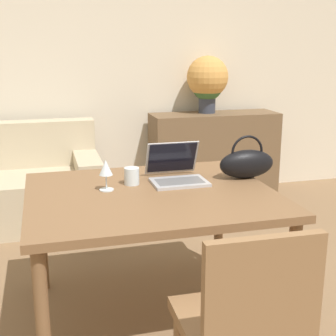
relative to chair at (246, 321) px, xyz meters
The scene contains 9 objects.
wall_back 3.20m from the chair, 90.80° to the left, with size 10.00×0.06×2.70m.
dining_table 0.90m from the chair, 99.53° to the left, with size 1.26×1.07×0.72m.
chair is the anchor object (origin of this frame).
sideboard 2.94m from the chair, 71.67° to the left, with size 1.22×0.40×0.83m.
laptop 1.09m from the chair, 88.00° to the left, with size 0.30×0.31×0.21m.
drinking_glass 1.09m from the chair, 101.90° to the left, with size 0.08×0.08×0.09m.
wine_glass 1.09m from the chair, 110.84° to the left, with size 0.08×0.08×0.16m.
handbag 1.13m from the chair, 66.15° to the left, with size 0.32×0.13×0.25m.
flower_vase 3.04m from the chair, 73.13° to the left, with size 0.39×0.39×0.54m.
Camera 1 is at (-0.62, -1.67, 1.45)m, focal length 50.00 mm.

